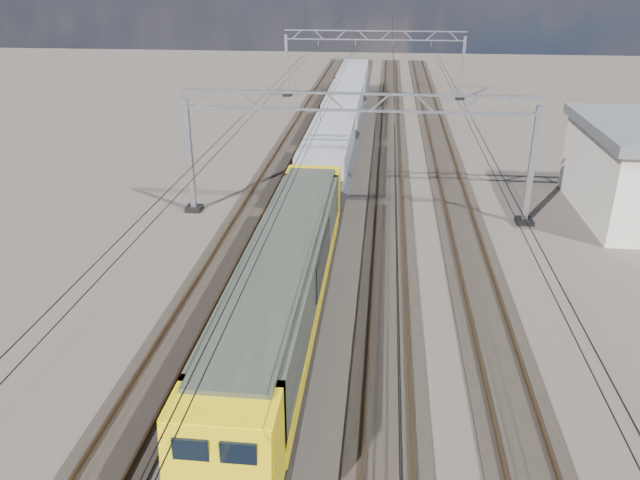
# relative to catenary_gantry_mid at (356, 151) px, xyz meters

# --- Properties ---
(ground) EXTENTS (160.00, 160.00, 0.00)m
(ground) POSITION_rel_catenary_gantry_mid_xyz_m (-0.00, -4.00, -3.91)
(ground) COLOR black
(ground) RESTS_ON ground
(track_outer_west) EXTENTS (2.60, 140.00, 0.30)m
(track_outer_west) POSITION_rel_catenary_gantry_mid_xyz_m (-6.00, -4.00, -3.83)
(track_outer_west) COLOR black
(track_outer_west) RESTS_ON ground
(track_loco) EXTENTS (2.60, 140.00, 0.30)m
(track_loco) POSITION_rel_catenary_gantry_mid_xyz_m (-2.00, -4.00, -3.83)
(track_loco) COLOR black
(track_loco) RESTS_ON ground
(track_inner_east) EXTENTS (2.60, 140.00, 0.30)m
(track_inner_east) POSITION_rel_catenary_gantry_mid_xyz_m (2.00, -4.00, -3.83)
(track_inner_east) COLOR black
(track_inner_east) RESTS_ON ground
(track_outer_east) EXTENTS (2.60, 140.00, 0.30)m
(track_outer_east) POSITION_rel_catenary_gantry_mid_xyz_m (6.00, -4.00, -3.83)
(track_outer_east) COLOR black
(track_outer_east) RESTS_ON ground
(catenary_gantry_mid) EXTENTS (19.90, 0.90, 7.11)m
(catenary_gantry_mid) POSITION_rel_catenary_gantry_mid_xyz_m (0.00, 0.00, 0.00)
(catenary_gantry_mid) COLOR #989DA6
(catenary_gantry_mid) RESTS_ON ground
(catenary_gantry_far) EXTENTS (19.90, 0.90, 7.11)m
(catenary_gantry_far) POSITION_rel_catenary_gantry_mid_xyz_m (0.00, 36.00, 0.00)
(catenary_gantry_far) COLOR #989DA6
(catenary_gantry_far) RESTS_ON ground
(overhead_wires) EXTENTS (12.03, 140.00, 0.53)m
(overhead_wires) POSITION_rel_catenary_gantry_mid_xyz_m (-0.00, 4.00, 1.84)
(overhead_wires) COLOR black
(overhead_wires) RESTS_ON ground
(locomotive) EXTENTS (2.76, 21.10, 3.62)m
(locomotive) POSITION_rel_catenary_gantry_mid_xyz_m (-2.00, -12.74, -1.58)
(locomotive) COLOR black
(locomotive) RESTS_ON ground
(hopper_wagon_lead) EXTENTS (3.38, 13.00, 3.25)m
(hopper_wagon_lead) POSITION_rel_catenary_gantry_mid_xyz_m (-2.00, 4.95, -1.67)
(hopper_wagon_lead) COLOR black
(hopper_wagon_lead) RESTS_ON ground
(hopper_wagon_mid) EXTENTS (3.38, 13.00, 3.25)m
(hopper_wagon_mid) POSITION_rel_catenary_gantry_mid_xyz_m (-2.00, 19.15, -1.67)
(hopper_wagon_mid) COLOR black
(hopper_wagon_mid) RESTS_ON ground
(hopper_wagon_third) EXTENTS (3.38, 13.00, 3.25)m
(hopper_wagon_third) POSITION_rel_catenary_gantry_mid_xyz_m (-2.00, 33.35, -1.67)
(hopper_wagon_third) COLOR black
(hopper_wagon_third) RESTS_ON ground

